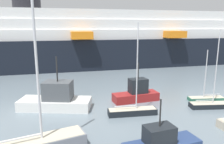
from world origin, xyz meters
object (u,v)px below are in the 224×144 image
sailboat_1 (34,143)px  fishing_boat_1 (161,144)px  sailboat_3 (210,104)px  fishing_boat_0 (56,99)px  sailboat_2 (206,98)px  fishing_boat_2 (136,93)px  cruise_ship (119,40)px  sailboat_4 (132,110)px

sailboat_1 → fishing_boat_1: 8.71m
sailboat_3 → fishing_boat_0: sailboat_3 is taller
sailboat_1 → sailboat_3: 17.95m
sailboat_2 → fishing_boat_2: sailboat_2 is taller
fishing_boat_2 → cruise_ship: cruise_ship is taller
sailboat_4 → sailboat_2: bearing=15.8°
sailboat_2 → fishing_boat_2: 8.24m
sailboat_1 → fishing_boat_2: sailboat_1 is taller
fishing_boat_0 → fishing_boat_1: 12.48m
fishing_boat_2 → cruise_ship: size_ratio=0.05×
sailboat_3 → cruise_ship: cruise_ship is taller
sailboat_2 → fishing_boat_0: bearing=3.9°
fishing_boat_0 → cruise_ship: cruise_ship is taller
fishing_boat_0 → sailboat_4: bearing=-8.6°
fishing_boat_0 → fishing_boat_1: fishing_boat_0 is taller
sailboat_1 → fishing_boat_1: bearing=-28.7°
sailboat_1 → sailboat_3: bearing=1.1°
sailboat_2 → sailboat_4: (-9.87, -1.51, 0.15)m
sailboat_1 → sailboat_4: (8.93, 4.23, -0.21)m
cruise_ship → sailboat_1: bearing=-114.7°
fishing_boat_1 → cruise_ship: size_ratio=0.05×
fishing_boat_0 → cruise_ship: (15.10, 25.47, 4.38)m
fishing_boat_0 → sailboat_2: bearing=11.7°
sailboat_3 → fishing_boat_1: sailboat_3 is taller
fishing_boat_0 → cruise_ship: bearing=78.6°
sailboat_1 → sailboat_2: size_ratio=2.17×
sailboat_2 → sailboat_4: sailboat_4 is taller
sailboat_1 → sailboat_2: (18.80, 5.74, -0.36)m
sailboat_4 → fishing_boat_0: size_ratio=1.13×
sailboat_2 → cruise_ship: (-1.89, 27.71, 5.14)m
sailboat_4 → fishing_boat_2: sailboat_4 is taller
sailboat_3 → fishing_boat_0: bearing=177.2°
sailboat_4 → fishing_boat_1: bearing=-88.2°
sailboat_2 → sailboat_3: (-1.23, -2.06, 0.09)m
fishing_boat_2 → cruise_ship: (6.02, 25.48, 4.51)m
fishing_boat_2 → fishing_boat_1: bearing=-106.3°
sailboat_2 → sailboat_4: 9.99m
sailboat_1 → fishing_boat_1: size_ratio=2.38×
sailboat_2 → fishing_boat_0: sailboat_2 is taller
sailboat_2 → fishing_boat_0: 17.15m
sailboat_4 → fishing_boat_2: (1.96, 3.73, 0.47)m
cruise_ship → sailboat_2: bearing=-84.0°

